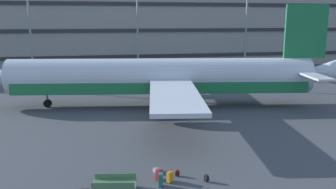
{
  "coord_description": "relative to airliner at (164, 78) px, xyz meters",
  "views": [
    {
      "loc": [
        -7.99,
        -37.71,
        9.9
      ],
      "look_at": [
        -1.6,
        -5.61,
        3.0
      ],
      "focal_mm": 38.26,
      "sensor_mm": 36.0,
      "label": 1
    }
  ],
  "objects": [
    {
      "name": "suitcase_black",
      "position": [
        -3.97,
        -19.18,
        -2.99
      ],
      "size": [
        0.49,
        0.48,
        0.84
      ],
      "color": "#B21E23",
      "rests_on": "ground_plane"
    },
    {
      "name": "airliner",
      "position": [
        0.0,
        0.0,
        0.0
      ],
      "size": [
        40.77,
        33.02,
        11.55
      ],
      "color": "silver",
      "rests_on": "ground_plane"
    },
    {
      "name": "suitcase_scuffed",
      "position": [
        -3.85,
        -18.07,
        -3.23
      ],
      "size": [
        0.64,
        0.75,
        0.26
      ],
      "color": "gray",
      "rests_on": "ground_plane"
    },
    {
      "name": "baggage_cart",
      "position": [
        -6.81,
        -20.12,
        -2.93
      ],
      "size": [
        3.37,
        1.72,
        0.82
      ],
      "color": "#4C724C",
      "rests_on": "ground_plane"
    },
    {
      "name": "backpack_laid_flat",
      "position": [
        -1.1,
        -20.03,
        -3.11
      ],
      "size": [
        0.38,
        0.43,
        0.56
      ],
      "color": "black",
      "rests_on": "ground_plane"
    },
    {
      "name": "light_mast_center_left",
      "position": [
        -0.04,
        26.09,
        9.25
      ],
      "size": [
        1.8,
        0.5,
        21.83
      ],
      "color": "gray",
      "rests_on": "ground_plane"
    },
    {
      "name": "backpack_silver",
      "position": [
        -2.73,
        -18.85,
        -3.14
      ],
      "size": [
        0.37,
        0.33,
        0.5
      ],
      "color": "maroon",
      "rests_on": "ground_plane"
    },
    {
      "name": "terminal_structure",
      "position": [
        0.49,
        41.38,
        4.36
      ],
      "size": [
        145.37,
        18.24,
        15.44
      ],
      "color": "gray",
      "rests_on": "ground_plane"
    },
    {
      "name": "suitcase_purple",
      "position": [
        -3.37,
        -19.66,
        -2.98
      ],
      "size": [
        0.47,
        0.45,
        0.86
      ],
      "color": "orange",
      "rests_on": "ground_plane"
    },
    {
      "name": "ground_plane",
      "position": [
        0.49,
        -2.07,
        -3.36
      ],
      "size": [
        600.0,
        600.0,
        0.0
      ],
      "primitive_type": "plane",
      "color": "#424449"
    },
    {
      "name": "suitcase_small",
      "position": [
        -4.02,
        -20.08,
        -2.91
      ],
      "size": [
        0.33,
        0.47,
        1.05
      ],
      "color": "#147266",
      "rests_on": "ground_plane"
    },
    {
      "name": "light_mast_center_right",
      "position": [
        21.0,
        26.09,
        9.54
      ],
      "size": [
        1.8,
        0.5,
        22.4
      ],
      "color": "gray",
      "rests_on": "ground_plane"
    }
  ]
}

